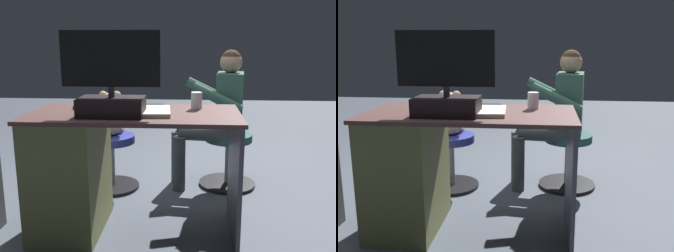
{
  "view_description": "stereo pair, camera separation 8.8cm",
  "coord_description": "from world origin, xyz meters",
  "views": [
    {
      "loc": [
        -0.34,
        2.63,
        1.17
      ],
      "look_at": [
        -0.17,
        0.04,
        0.59
      ],
      "focal_mm": 40.82,
      "sensor_mm": 36.0,
      "label": 1
    },
    {
      "loc": [
        -0.43,
        2.62,
        1.17
      ],
      "look_at": [
        -0.17,
        0.04,
        0.59
      ],
      "focal_mm": 40.82,
      "sensor_mm": 36.0,
      "label": 2
    }
  ],
  "objects": [
    {
      "name": "notebook_binder",
      "position": [
        -0.1,
        0.47,
        0.77
      ],
      "size": [
        0.24,
        0.32,
        0.02
      ],
      "primitive_type": "cube",
      "rotation": [
        0.0,
        0.0,
        0.08
      ],
      "color": "beige",
      "rests_on": "desk"
    },
    {
      "name": "ground_plane",
      "position": [
        0.0,
        0.0,
        0.0
      ],
      "size": [
        10.0,
        10.0,
        0.0
      ],
      "primitive_type": "plane",
      "color": "#505966"
    },
    {
      "name": "teddy_bear",
      "position": [
        0.3,
        -0.28,
        0.6
      ],
      "size": [
        0.25,
        0.25,
        0.35
      ],
      "color": "tan",
      "rests_on": "office_chair_teddy"
    },
    {
      "name": "cup",
      "position": [
        -0.36,
        0.3,
        0.81
      ],
      "size": [
        0.07,
        0.07,
        0.1
      ],
      "primitive_type": "cylinder",
      "color": "white",
      "rests_on": "desk"
    },
    {
      "name": "visitor_chair",
      "position": [
        -0.63,
        -0.38,
        0.26
      ],
      "size": [
        0.46,
        0.46,
        0.44
      ],
      "color": "black",
      "rests_on": "ground_plane"
    },
    {
      "name": "tv_remote",
      "position": [
        0.34,
        0.39,
        0.77
      ],
      "size": [
        0.12,
        0.15,
        0.02
      ],
      "primitive_type": "cube",
      "rotation": [
        0.0,
        0.0,
        0.59
      ],
      "color": "black",
      "rests_on": "desk"
    },
    {
      "name": "person",
      "position": [
        -0.54,
        -0.36,
        0.64
      ],
      "size": [
        0.58,
        0.51,
        1.1
      ],
      "color": "#3F6C5B",
      "rests_on": "ground_plane"
    },
    {
      "name": "monitor",
      "position": [
        0.11,
        0.56,
        0.9
      ],
      "size": [
        0.55,
        0.22,
        0.47
      ],
      "color": "black",
      "rests_on": "desk"
    },
    {
      "name": "computer_mouse",
      "position": [
        0.35,
        0.31,
        0.78
      ],
      "size": [
        0.06,
        0.1,
        0.04
      ],
      "primitive_type": "ellipsoid",
      "color": "#293030",
      "rests_on": "desk"
    },
    {
      "name": "keyboard",
      "position": [
        0.05,
        0.3,
        0.77
      ],
      "size": [
        0.42,
        0.14,
        0.02
      ],
      "primitive_type": "cube",
      "color": "black",
      "rests_on": "desk"
    },
    {
      "name": "desk",
      "position": [
        0.32,
        0.44,
        0.4
      ],
      "size": [
        1.24,
        0.63,
        0.76
      ],
      "color": "brown",
      "rests_on": "ground_plane"
    },
    {
      "name": "office_chair_teddy",
      "position": [
        0.3,
        -0.26,
        0.26
      ],
      "size": [
        0.43,
        0.43,
        0.44
      ],
      "color": "black",
      "rests_on": "ground_plane"
    }
  ]
}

